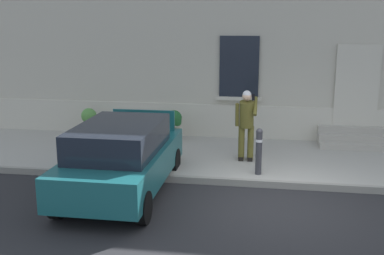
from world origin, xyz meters
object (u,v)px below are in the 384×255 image
hatchback_car_teal (122,157)px  planter_olive (89,122)px  bollard_near_person (259,150)px  person_on_phone (246,121)px  planter_cream (174,124)px

hatchback_car_teal → planter_olive: 4.39m
hatchback_car_teal → bollard_near_person: bearing=24.6°
person_on_phone → bollard_near_person: bearing=-85.7°
bollard_near_person → person_on_phone: 1.08m
hatchback_car_teal → planter_olive: bearing=119.7°
person_on_phone → planter_cream: person_on_phone is taller
hatchback_car_teal → bollard_near_person: size_ratio=3.89×
planter_olive → planter_cream: (2.48, 0.09, 0.00)m
hatchback_car_teal → planter_olive: size_ratio=4.73×
person_on_phone → planter_cream: 2.76m
hatchback_car_teal → planter_cream: size_ratio=4.73×
bollard_near_person → planter_olive: 5.53m
hatchback_car_teal → person_on_phone: 3.26m
person_on_phone → planter_olive: (-4.57, 1.63, -0.54)m
bollard_near_person → hatchback_car_teal: bearing=-155.4°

